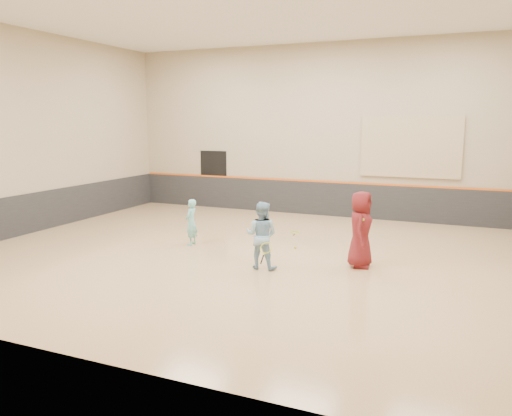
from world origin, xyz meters
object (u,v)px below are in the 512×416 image
at_px(young_man, 361,229).
at_px(spare_racket, 295,232).
at_px(instructor, 261,235).
at_px(girl, 191,222).

bearing_deg(young_man, spare_racket, 36.45).
height_order(instructor, young_man, young_man).
xyz_separation_m(young_man, spare_racket, (-2.50, 2.78, -0.85)).
relative_size(instructor, spare_racket, 2.38).
bearing_deg(girl, spare_racket, 134.01).
bearing_deg(instructor, young_man, -156.58).
height_order(instructor, spare_racket, instructor).
xyz_separation_m(girl, spare_racket, (2.15, 2.49, -0.60)).
bearing_deg(spare_racket, young_man, -47.99).
bearing_deg(young_man, girl, 80.95).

